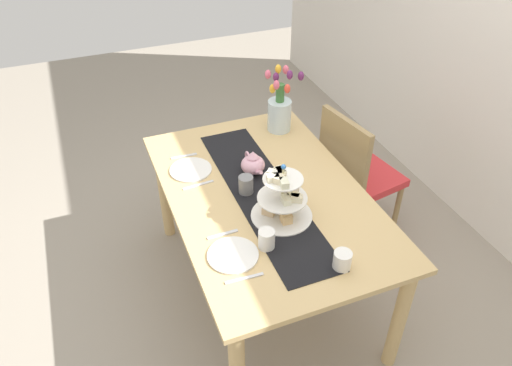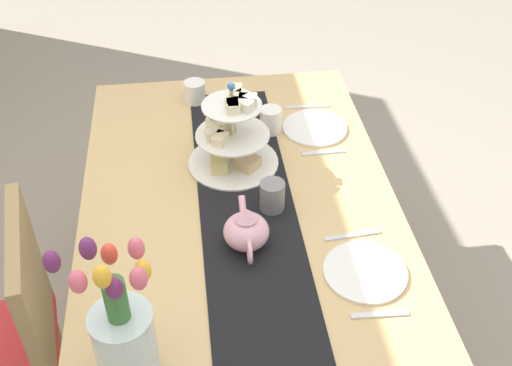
# 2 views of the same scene
# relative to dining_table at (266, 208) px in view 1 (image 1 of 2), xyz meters

# --- Properties ---
(ground_plane) EXTENTS (8.00, 8.00, 0.00)m
(ground_plane) POSITION_rel_dining_table_xyz_m (0.00, 0.00, -0.63)
(ground_plane) COLOR gray
(dining_table) EXTENTS (1.53, 0.98, 0.74)m
(dining_table) POSITION_rel_dining_table_xyz_m (0.00, 0.00, 0.00)
(dining_table) COLOR tan
(dining_table) RESTS_ON ground_plane
(chair_left) EXTENTS (0.49, 0.49, 0.91)m
(chair_left) POSITION_rel_dining_table_xyz_m (-0.27, 0.72, -0.13)
(chair_left) COLOR #9C8254
(chair_left) RESTS_ON ground_plane
(table_runner) EXTENTS (1.27, 0.29, 0.00)m
(table_runner) POSITION_rel_dining_table_xyz_m (0.00, -0.02, 0.10)
(table_runner) COLOR black
(table_runner) RESTS_ON dining_table
(tiered_cake_stand) EXTENTS (0.30, 0.30, 0.30)m
(tiered_cake_stand) POSITION_rel_dining_table_xyz_m (0.19, 0.00, 0.21)
(tiered_cake_stand) COLOR beige
(tiered_cake_stand) RESTS_ON table_runner
(teapot) EXTENTS (0.24, 0.13, 0.14)m
(teapot) POSITION_rel_dining_table_xyz_m (-0.19, 0.00, 0.16)
(teapot) COLOR #E5A8BC
(teapot) RESTS_ON table_runner
(tulip_vase) EXTENTS (0.17, 0.21, 0.40)m
(tulip_vase) POSITION_rel_dining_table_xyz_m (-0.56, 0.32, 0.24)
(tulip_vase) COLOR silver
(tulip_vase) RESTS_ON dining_table
(cream_jug) EXTENTS (0.08, 0.08, 0.08)m
(cream_jug) POSITION_rel_dining_table_xyz_m (0.60, 0.11, 0.14)
(cream_jug) COLOR white
(cream_jug) RESTS_ON dining_table
(dinner_plate_left) EXTENTS (0.23, 0.23, 0.01)m
(dinner_plate_left) POSITION_rel_dining_table_xyz_m (-0.34, -0.31, 0.11)
(dinner_plate_left) COLOR white
(dinner_plate_left) RESTS_ON dining_table
(fork_left) EXTENTS (0.02, 0.15, 0.01)m
(fork_left) POSITION_rel_dining_table_xyz_m (-0.48, -0.31, 0.11)
(fork_left) COLOR silver
(fork_left) RESTS_ON dining_table
(knife_left) EXTENTS (0.03, 0.17, 0.01)m
(knife_left) POSITION_rel_dining_table_xyz_m (-0.19, -0.31, 0.11)
(knife_left) COLOR silver
(knife_left) RESTS_ON dining_table
(dinner_plate_right) EXTENTS (0.23, 0.23, 0.01)m
(dinner_plate_right) POSITION_rel_dining_table_xyz_m (0.36, -0.31, 0.11)
(dinner_plate_right) COLOR white
(dinner_plate_right) RESTS_ON dining_table
(fork_right) EXTENTS (0.02, 0.15, 0.01)m
(fork_right) POSITION_rel_dining_table_xyz_m (0.22, -0.31, 0.11)
(fork_right) COLOR silver
(fork_right) RESTS_ON dining_table
(knife_right) EXTENTS (0.02, 0.17, 0.01)m
(knife_right) POSITION_rel_dining_table_xyz_m (0.51, -0.31, 0.11)
(knife_right) COLOR silver
(knife_right) RESTS_ON dining_table
(mug_grey) EXTENTS (0.08, 0.08, 0.09)m
(mug_grey) POSITION_rel_dining_table_xyz_m (-0.04, -0.10, 0.15)
(mug_grey) COLOR slate
(mug_grey) RESTS_ON table_runner
(mug_white_text) EXTENTS (0.08, 0.08, 0.09)m
(mug_white_text) POSITION_rel_dining_table_xyz_m (0.36, -0.15, 0.15)
(mug_white_text) COLOR white
(mug_white_text) RESTS_ON dining_table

